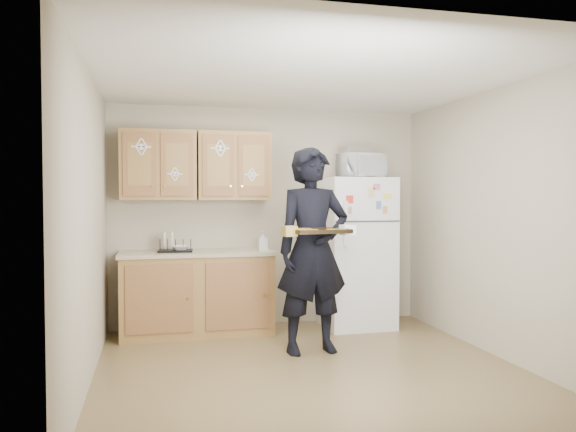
# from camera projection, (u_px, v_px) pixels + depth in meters

# --- Properties ---
(floor) EXTENTS (3.60, 3.60, 0.00)m
(floor) POSITION_uv_depth(u_px,v_px,m) (310.00, 369.00, 4.83)
(floor) COLOR brown
(floor) RESTS_ON ground
(ceiling) EXTENTS (3.60, 3.60, 0.00)m
(ceiling) POSITION_uv_depth(u_px,v_px,m) (310.00, 77.00, 4.74)
(ceiling) COLOR silver
(ceiling) RESTS_ON wall_back
(wall_back) EXTENTS (3.60, 0.04, 2.50)m
(wall_back) POSITION_uv_depth(u_px,v_px,m) (268.00, 217.00, 6.54)
(wall_back) COLOR #AEA38D
(wall_back) RESTS_ON floor
(wall_front) EXTENTS (3.60, 0.04, 2.50)m
(wall_front) POSITION_uv_depth(u_px,v_px,m) (400.00, 241.00, 3.04)
(wall_front) COLOR #AEA38D
(wall_front) RESTS_ON floor
(wall_left) EXTENTS (0.04, 3.60, 2.50)m
(wall_left) POSITION_uv_depth(u_px,v_px,m) (88.00, 227.00, 4.37)
(wall_left) COLOR #AEA38D
(wall_left) RESTS_ON floor
(wall_right) EXTENTS (0.04, 3.60, 2.50)m
(wall_right) POSITION_uv_depth(u_px,v_px,m) (497.00, 222.00, 5.21)
(wall_right) COLOR #AEA38D
(wall_right) RESTS_ON floor
(refrigerator) EXTENTS (0.75, 0.70, 1.70)m
(refrigerator) POSITION_uv_depth(u_px,v_px,m) (356.00, 252.00, 6.41)
(refrigerator) COLOR white
(refrigerator) RESTS_ON floor
(base_cabinet) EXTENTS (1.60, 0.60, 0.86)m
(base_cabinet) POSITION_uv_depth(u_px,v_px,m) (197.00, 294.00, 6.06)
(base_cabinet) COLOR olive
(base_cabinet) RESTS_ON floor
(countertop) EXTENTS (1.64, 0.64, 0.04)m
(countertop) POSITION_uv_depth(u_px,v_px,m) (197.00, 253.00, 6.04)
(countertop) COLOR #BBAC90
(countertop) RESTS_ON base_cabinet
(upper_cab_left) EXTENTS (0.80, 0.33, 0.75)m
(upper_cab_left) POSITION_uv_depth(u_px,v_px,m) (158.00, 165.00, 6.05)
(upper_cab_left) COLOR olive
(upper_cab_left) RESTS_ON wall_back
(upper_cab_right) EXTENTS (0.80, 0.33, 0.75)m
(upper_cab_right) POSITION_uv_depth(u_px,v_px,m) (234.00, 166.00, 6.24)
(upper_cab_right) COLOR olive
(upper_cab_right) RESTS_ON wall_back
(cereal_box) EXTENTS (0.20, 0.07, 0.32)m
(cereal_box) POSITION_uv_depth(u_px,v_px,m) (389.00, 306.00, 6.79)
(cereal_box) COLOR #EBBD53
(cereal_box) RESTS_ON floor
(person) EXTENTS (0.75, 0.53, 1.96)m
(person) POSITION_uv_depth(u_px,v_px,m) (313.00, 250.00, 5.33)
(person) COLOR black
(person) RESTS_ON floor
(baking_tray) EXTENTS (0.54, 0.42, 0.04)m
(baking_tray) POSITION_uv_depth(u_px,v_px,m) (319.00, 232.00, 5.03)
(baking_tray) COLOR black
(baking_tray) RESTS_ON person
(pizza_front_left) EXTENTS (0.17, 0.17, 0.02)m
(pizza_front_left) POSITION_uv_depth(u_px,v_px,m) (310.00, 230.00, 4.91)
(pizza_front_left) COLOR orange
(pizza_front_left) RESTS_ON baking_tray
(pizza_front_right) EXTENTS (0.17, 0.17, 0.02)m
(pizza_front_right) POSITION_uv_depth(u_px,v_px,m) (335.00, 230.00, 4.99)
(pizza_front_right) COLOR orange
(pizza_front_right) RESTS_ON baking_tray
(pizza_back_left) EXTENTS (0.17, 0.17, 0.02)m
(pizza_back_left) POSITION_uv_depth(u_px,v_px,m) (303.00, 229.00, 5.07)
(pizza_back_left) COLOR orange
(pizza_back_left) RESTS_ON baking_tray
(microwave) EXTENTS (0.52, 0.38, 0.27)m
(microwave) POSITION_uv_depth(u_px,v_px,m) (361.00, 166.00, 6.34)
(microwave) COLOR white
(microwave) RESTS_ON refrigerator
(foil_pan) EXTENTS (0.36, 0.27, 0.07)m
(foil_pan) POSITION_uv_depth(u_px,v_px,m) (356.00, 151.00, 6.35)
(foil_pan) COLOR #B8B8BF
(foil_pan) RESTS_ON microwave
(dish_rack) EXTENTS (0.38, 0.30, 0.14)m
(dish_rack) POSITION_uv_depth(u_px,v_px,m) (175.00, 245.00, 5.97)
(dish_rack) COLOR black
(dish_rack) RESTS_ON countertop
(bowl) EXTENTS (0.22, 0.22, 0.05)m
(bowl) POSITION_uv_depth(u_px,v_px,m) (180.00, 248.00, 5.98)
(bowl) COLOR silver
(bowl) RESTS_ON dish_rack
(soap_bottle) EXTENTS (0.10, 0.10, 0.21)m
(soap_bottle) POSITION_uv_depth(u_px,v_px,m) (262.00, 241.00, 6.10)
(soap_bottle) COLOR white
(soap_bottle) RESTS_ON countertop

